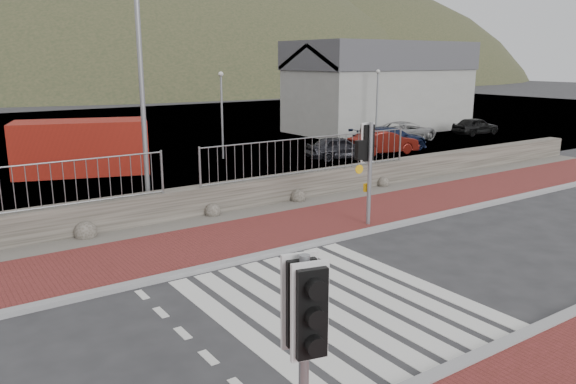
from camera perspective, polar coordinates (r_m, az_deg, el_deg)
ground at (r=11.32m, az=4.70°, el=-11.12°), size 220.00×220.00×0.00m
sidewalk_far at (r=14.82m, az=-6.37°, el=-4.99°), size 40.00×3.00×0.08m
kerb_near at (r=9.44m, az=16.77°, el=-16.66°), size 40.00×0.25×0.12m
kerb_far at (r=13.58m, az=-3.35°, el=-6.61°), size 40.00×0.25×0.12m
zebra_crossing at (r=11.32m, az=4.70°, el=-11.09°), size 4.62×5.60×0.01m
gravel_strip at (r=16.54m, az=-9.65°, el=-3.18°), size 40.00×1.50×0.06m
stone_wall at (r=17.14m, az=-10.84°, el=-1.19°), size 40.00×0.60×0.90m
railing at (r=16.71m, az=-10.84°, el=3.25°), size 18.07×0.07×1.22m
quay at (r=36.75m, az=-23.98°, el=4.88°), size 120.00×40.00×0.50m
harbor_building at (r=38.53m, az=9.32°, el=10.57°), size 12.20×6.20×5.80m
hills_backdrop at (r=100.67m, az=-25.53°, el=-4.00°), size 254.00×90.00×100.00m
traffic_signal_near at (r=5.92m, az=1.65°, el=-13.52°), size 0.44×0.33×2.78m
traffic_signal_far at (r=15.79m, az=8.25°, el=4.05°), size 0.72×0.28×2.99m
streetlight at (r=17.11m, az=-14.33°, el=13.27°), size 1.79×0.54×8.49m
shipping_container at (r=24.96m, az=-20.19°, el=4.29°), size 5.73×3.76×2.21m
car_a at (r=27.05m, az=5.24°, el=4.51°), size 3.46×2.01×1.11m
car_b at (r=28.85m, az=9.70°, el=5.01°), size 3.75×1.78×1.19m
car_c at (r=29.95m, az=10.29°, el=5.35°), size 4.43×2.02×1.26m
car_d at (r=33.69m, az=11.83°, el=6.06°), size 4.23×2.10×1.15m
car_e at (r=37.71m, az=18.50°, el=6.37°), size 3.31×1.51×1.10m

